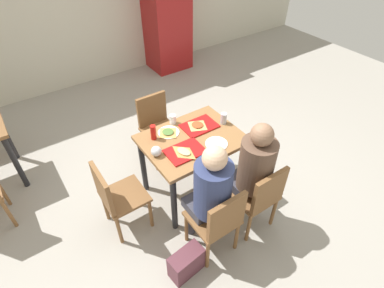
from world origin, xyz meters
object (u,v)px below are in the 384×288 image
object	(u,v)px
person_in_red	(210,191)
chair_near_left	(218,220)
pizza_slice_b	(197,125)
paper_plate_center	(169,132)
plastic_cup_b	(214,151)
chair_left_end	(115,195)
pizza_slice_a	(184,152)
main_table	(192,147)
tray_red_near	(185,151)
person_in_brown_jacket	(252,168)
soda_can	(224,118)
chair_near_right	(259,195)
foil_bundle	(156,151)
chair_far_side	(157,123)
tray_red_far	(199,126)
plastic_cup_a	(173,119)
paper_plate_near_edge	(216,144)
pizza_slice_c	(168,132)
condiment_bottle	(153,132)
drink_fridge	(167,16)
handbag	(186,263)

from	to	relation	value
person_in_red	chair_near_left	bearing A→B (deg)	-90.00
pizza_slice_b	person_in_red	bearing A→B (deg)	-117.93
paper_plate_center	plastic_cup_b	distance (m)	0.56
chair_left_end	pizza_slice_a	distance (m)	0.76
main_table	paper_plate_center	bearing A→B (deg)	125.11
main_table	pizza_slice_a	bearing A→B (deg)	-142.69
tray_red_near	pizza_slice_a	distance (m)	0.03
person_in_brown_jacket	soda_can	bearing A→B (deg)	75.09
chair_near_right	foil_bundle	world-z (taller)	foil_bundle
chair_far_side	person_in_brown_jacket	world-z (taller)	person_in_brown_jacket
person_in_red	tray_red_far	size ratio (longest dim) A/B	3.46
chair_left_end	plastic_cup_a	size ratio (longest dim) A/B	8.36
paper_plate_near_edge	soda_can	size ratio (longest dim) A/B	1.80
person_in_red	person_in_brown_jacket	bearing A→B (deg)	0.00
pizza_slice_c	condiment_bottle	size ratio (longest dim) A/B	1.25
person_in_brown_jacket	chair_far_side	bearing A→B (deg)	99.99
chair_near_left	tray_red_far	distance (m)	1.02
pizza_slice_c	chair_near_left	bearing A→B (deg)	-95.04
chair_near_right	condiment_bottle	bearing A→B (deg)	120.04
tray_red_far	chair_near_right	bearing A→B (deg)	-85.22
paper_plate_center	pizza_slice_c	size ratio (longest dim) A/B	1.10
drink_fridge	chair_near_left	bearing A→B (deg)	-114.71
chair_near_right	handbag	distance (m)	0.91
foil_bundle	handbag	xyz separation A→B (m)	(-0.18, -0.76, -0.69)
main_table	chair_near_right	bearing A→B (deg)	-72.25
chair_far_side	handbag	world-z (taller)	chair_far_side
person_in_brown_jacket	condiment_bottle	distance (m)	1.01
chair_far_side	paper_plate_near_edge	distance (m)	1.03
chair_near_left	foil_bundle	world-z (taller)	foil_bundle
chair_left_end	tray_red_near	xyz separation A→B (m)	(0.70, -0.13, 0.30)
pizza_slice_b	plastic_cup_b	bearing A→B (deg)	-105.79
tray_red_near	pizza_slice_a	bearing A→B (deg)	-146.62
pizza_slice_b	plastic_cup_a	xyz separation A→B (m)	(-0.17, 0.20, 0.03)
pizza_slice_b	soda_can	distance (m)	0.29
main_table	person_in_red	xyz separation A→B (m)	(-0.24, -0.62, 0.08)
chair_near_right	person_in_brown_jacket	xyz separation A→B (m)	(-0.00, 0.14, 0.25)
chair_near_right	paper_plate_center	distance (m)	1.09
person_in_red	chair_near_right	bearing A→B (deg)	-15.98
drink_fridge	foil_bundle	bearing A→B (deg)	-122.58
chair_near_left	soda_can	bearing A→B (deg)	49.86
person_in_red	foil_bundle	distance (m)	0.64
handbag	pizza_slice_c	bearing A→B (deg)	66.03
person_in_brown_jacket	condiment_bottle	xyz separation A→B (m)	(-0.56, 0.83, 0.12)
person_in_red	pizza_slice_c	bearing A→B (deg)	84.11
handbag	pizza_slice_a	bearing A→B (deg)	57.62
pizza_slice_b	pizza_slice_c	size ratio (longest dim) A/B	1.13
chair_left_end	handbag	xyz separation A→B (m)	(0.28, -0.78, -0.35)
tray_red_near	handbag	size ratio (longest dim) A/B	1.12
chair_near_left	chair_near_right	bearing A→B (deg)	0.00
plastic_cup_a	drink_fridge	size ratio (longest dim) A/B	0.05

